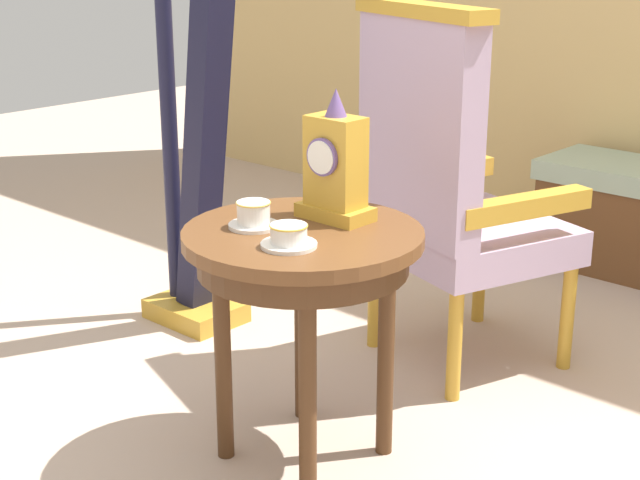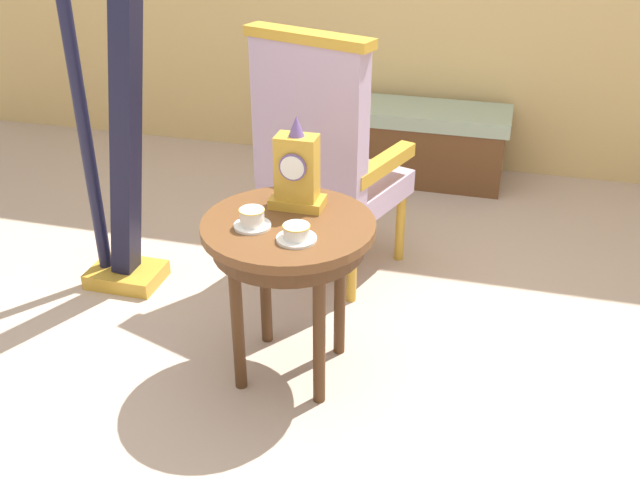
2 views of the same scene
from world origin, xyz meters
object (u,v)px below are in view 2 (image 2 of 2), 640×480
object	(u,v)px
armchair	(324,156)
teacup_right	(296,233)
side_table	(289,243)
harp	(114,141)
teacup_left	(252,219)
window_bench	(415,142)
mantel_clock	(297,172)

from	to	relation	value
armchair	teacup_right	bearing A→B (deg)	-81.43
side_table	armchair	xyz separation A→B (m)	(-0.06, 0.70, 0.05)
armchair	harp	bearing A→B (deg)	-160.13
teacup_left	harp	size ratio (longest dim) A/B	0.07
teacup_left	window_bench	xyz separation A→B (m)	(0.27, 2.02, -0.44)
armchair	window_bench	distance (m)	1.32
harp	armchair	bearing A→B (deg)	19.87
side_table	armchair	distance (m)	0.71
armchair	window_bench	size ratio (longest dim) A/B	1.06
armchair	side_table	bearing A→B (deg)	-85.19
teacup_left	window_bench	bearing A→B (deg)	82.28
side_table	armchair	size ratio (longest dim) A/B	0.55
harp	teacup_left	bearing A→B (deg)	-31.57
side_table	harp	size ratio (longest dim) A/B	0.37
window_bench	armchair	bearing A→B (deg)	-100.39
mantel_clock	armchair	xyz separation A→B (m)	(-0.06, 0.58, -0.17)
harp	window_bench	bearing A→B (deg)	55.67
teacup_left	harp	bearing A→B (deg)	148.43
harp	mantel_clock	bearing A→B (deg)	-18.06
teacup_right	armchair	bearing A→B (deg)	98.57
side_table	mantel_clock	world-z (taller)	mantel_clock
teacup_left	harp	world-z (taller)	harp
mantel_clock	harp	world-z (taller)	harp
teacup_right	window_bench	size ratio (longest dim) A/B	0.12
teacup_right	window_bench	world-z (taller)	teacup_right
teacup_left	armchair	world-z (taller)	armchair
side_table	window_bench	distance (m)	1.98
teacup_left	armchair	distance (m)	0.78
teacup_right	window_bench	distance (m)	2.11
teacup_right	armchair	world-z (taller)	armchair
window_bench	teacup_right	bearing A→B (deg)	-92.85
teacup_right	armchair	xyz separation A→B (m)	(-0.12, 0.83, -0.06)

